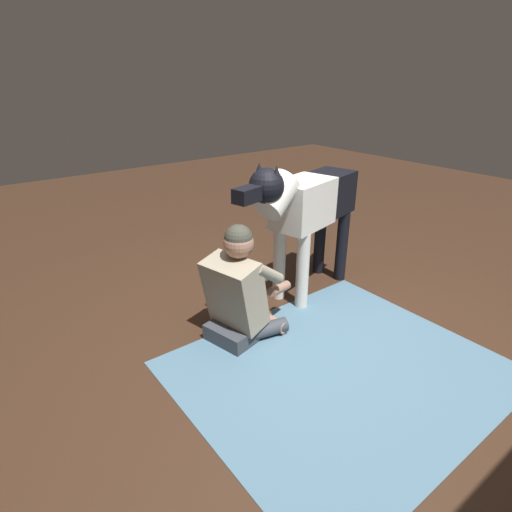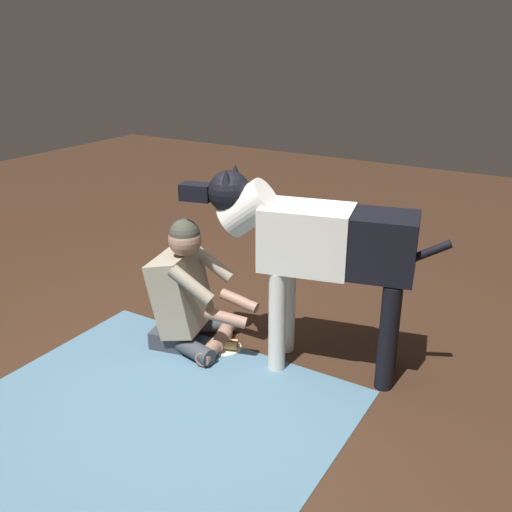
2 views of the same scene
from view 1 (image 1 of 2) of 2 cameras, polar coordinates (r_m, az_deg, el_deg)
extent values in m
plane|color=#372317|center=(3.07, 6.26, -11.76)|extent=(12.95, 12.95, 0.00)
cube|color=slate|center=(2.86, 11.53, -15.10)|extent=(1.99, 1.70, 0.01)
cube|color=#383C43|center=(3.04, -3.45, -10.59)|extent=(0.31, 0.39, 0.12)
cylinder|color=#383C43|center=(3.23, -3.57, -8.28)|extent=(0.38, 0.33, 0.11)
cylinder|color=#9D725F|center=(3.29, -0.87, -7.71)|extent=(0.20, 0.37, 0.09)
cylinder|color=#383C43|center=(3.06, 0.78, -10.26)|extent=(0.41, 0.19, 0.11)
cylinder|color=#9D725F|center=(3.20, 1.49, -8.73)|extent=(0.15, 0.37, 0.09)
cube|color=gray|center=(2.91, -2.95, -5.13)|extent=(0.40, 0.46, 0.54)
cylinder|color=gray|center=(3.05, -3.45, -0.59)|extent=(0.30, 0.15, 0.24)
cylinder|color=#9D725F|center=(3.26, -0.33, -3.18)|extent=(0.27, 0.09, 0.12)
cylinder|color=gray|center=(2.85, 1.74, -2.44)|extent=(0.30, 0.15, 0.24)
cylinder|color=#9D725F|center=(3.12, 3.22, -4.51)|extent=(0.28, 0.17, 0.12)
sphere|color=#9D725F|center=(2.79, -2.44, 1.76)|extent=(0.21, 0.21, 0.21)
sphere|color=#3E3E35|center=(2.77, -2.45, 2.47)|extent=(0.19, 0.19, 0.19)
cylinder|color=silver|center=(3.35, 6.43, -2.04)|extent=(0.10, 0.10, 0.65)
cylinder|color=silver|center=(3.47, 3.22, -0.97)|extent=(0.10, 0.10, 0.65)
cylinder|color=black|center=(3.87, 11.74, 1.26)|extent=(0.10, 0.10, 0.65)
cylinder|color=black|center=(3.98, 8.79, 2.09)|extent=(0.10, 0.10, 0.65)
cube|color=silver|center=(3.34, 6.46, 7.25)|extent=(0.58, 0.44, 0.38)
cube|color=black|center=(3.66, 9.89, 8.55)|extent=(0.51, 0.41, 0.36)
cylinder|color=silver|center=(3.01, 2.81, 8.42)|extent=(0.42, 0.31, 0.36)
sphere|color=black|center=(2.90, 1.46, 9.64)|extent=(0.25, 0.25, 0.25)
cube|color=black|center=(2.75, -1.27, 8.42)|extent=(0.21, 0.15, 0.10)
cone|color=black|center=(2.85, 2.85, 11.27)|extent=(0.11, 0.11, 0.11)
cone|color=black|center=(2.94, 0.45, 11.69)|extent=(0.11, 0.11, 0.11)
cylinder|color=black|center=(3.87, 11.65, 8.69)|extent=(0.33, 0.12, 0.22)
cylinder|color=silver|center=(3.30, 0.79, -8.69)|extent=(0.21, 0.21, 0.01)
cylinder|color=tan|center=(3.29, 0.46, -8.15)|extent=(0.16, 0.11, 0.05)
cylinder|color=tan|center=(3.27, 1.13, -8.34)|extent=(0.16, 0.11, 0.05)
cylinder|color=maroon|center=(3.28, 0.80, -8.14)|extent=(0.16, 0.10, 0.04)
camera|label=2|loc=(3.57, 62.97, 13.80)|focal=39.28mm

